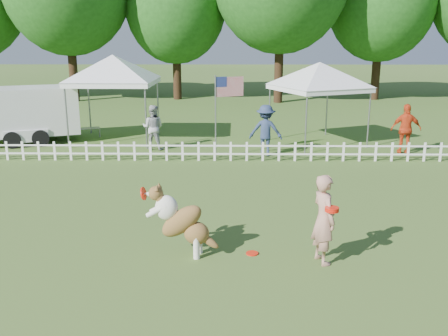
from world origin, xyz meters
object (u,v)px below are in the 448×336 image
handler (324,219)px  canopy_tent_right (318,105)px  spectator_c (406,129)px  spectator_a (153,127)px  cargo_trailer (24,115)px  frisbee_on_turf (252,253)px  flag_pole (216,118)px  spectator_b (266,130)px  canopy_tent_left (115,99)px  dog (183,221)px

handler → canopy_tent_right: (1.52, 9.76, 0.63)m
canopy_tent_right → spectator_c: bearing=-54.0°
handler → spectator_a: bearing=7.5°
cargo_trailer → handler: bearing=-69.5°
frisbee_on_turf → spectator_c: bearing=55.9°
canopy_tent_right → flag_pole: (-3.57, -2.30, -0.11)m
frisbee_on_turf → cargo_trailer: bearing=129.4°
spectator_b → spectator_a: bearing=-5.7°
canopy_tent_right → cargo_trailer: (-10.57, 0.11, -0.40)m
spectator_b → spectator_c: bearing=-170.1°
canopy_tent_left → flag_pole: bearing=-36.0°
dog → canopy_tent_left: 10.60m
canopy_tent_right → frisbee_on_turf: bearing=-129.7°
spectator_a → spectator_c: 8.40m
flag_pole → spectator_c: 6.28m
handler → cargo_trailer: bearing=24.3°
canopy_tent_left → spectator_c: (9.98, -2.04, -0.71)m
dog → canopy_tent_left: bearing=117.9°
dog → cargo_trailer: size_ratio=0.28×
dog → spectator_a: bearing=111.1°
handler → dog: bearing=65.8°
spectator_a → flag_pole: bearing=157.2°
canopy_tent_left → spectator_c: bearing=-11.0°
handler → flag_pole: (-2.05, 7.46, 0.53)m
handler → spectator_b: 7.95m
canopy_tent_right → spectator_c: size_ratio=1.72×
dog → canopy_tent_right: bearing=76.6°
canopy_tent_left → spectator_b: 5.89m
handler → canopy_tent_right: canopy_tent_right is taller
canopy_tent_right → spectator_a: (-5.74, -1.01, -0.65)m
canopy_tent_right → cargo_trailer: size_ratio=0.61×
dog → spectator_b: spectator_b is taller
canopy_tent_right → spectator_b: bearing=-160.9°
dog → spectator_a: spectator_a is taller
flag_pole → spectator_a: size_ratio=1.72×
spectator_c → cargo_trailer: bearing=-0.9°
canopy_tent_left → spectator_b: (5.37, -2.32, -0.71)m
dog → spectator_b: size_ratio=0.77×
flag_pole → dog: bearing=-116.3°
cargo_trailer → flag_pole: (7.00, -2.41, 0.29)m
cargo_trailer → flag_pole: bearing=-41.1°
frisbee_on_turf → canopy_tent_left: (-4.63, 9.95, 1.52)m
canopy_tent_right → cargo_trailer: 10.57m
handler → spectator_b: spectator_b is taller
spectator_c → canopy_tent_left: bearing=-5.3°
spectator_a → spectator_c: bearing=-175.7°
handler → frisbee_on_turf: (-1.19, 0.30, -0.77)m
handler → cargo_trailer: 13.39m
handler → canopy_tent_right: bearing=-27.1°
canopy_tent_right → spectator_b: canopy_tent_right is taller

